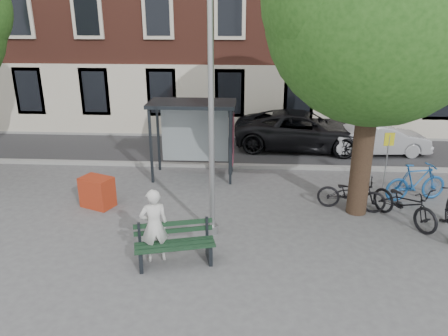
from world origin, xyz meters
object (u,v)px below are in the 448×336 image
bike_a (351,194)px  bike_c (405,203)px  lamppost (211,130)px  car_silver (380,139)px  bench (175,246)px  red_stand (97,192)px  bus_shelter (204,122)px  bike_b (416,182)px  car_dark (303,130)px  notice_sign (388,149)px  painter (154,226)px

bike_a → bike_c: size_ratio=0.89×
lamppost → car_silver: lamppost is taller
bench → red_stand: 3.98m
bus_shelter → bike_b: bearing=-14.2°
bench → car_dark: size_ratio=0.34×
bike_a → notice_sign: (1.42, 1.71, 0.83)m
lamppost → bench: lamppost is taller
bike_a → red_stand: bike_a is taller
bench → bike_c: bearing=7.5°
bench → red_stand: bench is taller
notice_sign → lamppost: bearing=-154.0°
bike_b → painter: bearing=104.7°
bench → car_dark: bearing=52.4°
bench → bike_a: bike_a is taller
bike_a → bench: bearing=138.2°
lamppost → bike_b: (5.94, 2.45, -2.20)m
bike_b → bike_c: bearing=138.3°
bike_a → notice_sign: size_ratio=1.03×
lamppost → notice_sign: bearing=32.6°
painter → bike_b: painter is taller
car_silver → red_stand: 11.03m
bike_c → car_dark: (-2.04, 6.58, 0.21)m
painter → car_silver: bearing=-151.9°
lamppost → car_dark: lamppost is taller
red_stand → car_silver: bearing=29.9°
painter → red_stand: painter is taller
bike_b → bus_shelter: bearing=62.5°
bench → red_stand: bearing=119.6°
bench → bike_a: size_ratio=0.99×
bike_c → painter: bearing=168.8°
painter → bike_b: (7.14, 3.80, -0.30)m
lamppost → bench: (-0.73, -1.42, -2.36)m
bike_b → red_stand: bearing=82.8°
car_silver → notice_sign: bearing=161.8°
bike_a → car_silver: (2.21, 5.27, 0.12)m
car_silver → bike_b: bearing=172.6°
bus_shelter → bike_b: 6.88m
car_silver → notice_sign: size_ratio=2.05×
lamppost → bench: size_ratio=3.24×
bike_b → notice_sign: 1.36m
bus_shelter → bike_a: (4.47, -2.45, -1.42)m
bus_shelter → notice_sign: 5.96m
bench → lamppost: bearing=48.2°
bike_c → notice_sign: size_ratio=1.16×
lamppost → painter: (-1.20, -1.35, -1.90)m
painter → notice_sign: bearing=-164.5°
notice_sign → bus_shelter: bearing=166.3°
painter → red_stand: bearing=-71.1°
bus_shelter → painter: bearing=-96.2°
lamppost → car_dark: (3.08, 7.52, -2.01)m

